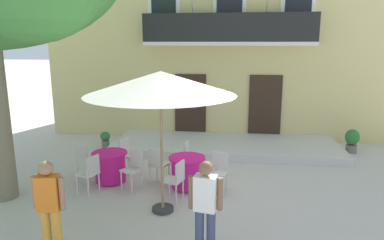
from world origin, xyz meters
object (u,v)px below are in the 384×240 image
object	(u,v)px
cafe_chair_middle_2	(134,167)
pedestrian_mid_plaza	(205,205)
cafe_chair_near_tree_2	(176,178)
pedestrian_near_entrance	(49,205)
cafe_table_near_tree	(187,172)
cafe_chair_middle_1	(90,172)
cafe_chair_middle_0	(84,158)
cafe_chair_near_tree_1	(158,163)
cafe_chair_middle_3	(127,153)
cafe_umbrella	(160,84)
ground_planter_right	(352,140)
cafe_chair_near_tree_0	(190,156)
cafe_chair_near_tree_3	(219,169)
ground_planter_left	(105,138)
cafe_table_middle	(110,167)

from	to	relation	value
cafe_chair_middle_2	pedestrian_mid_plaza	bearing A→B (deg)	-53.40
cafe_chair_near_tree_2	pedestrian_near_entrance	bearing A→B (deg)	-124.75
cafe_table_near_tree	cafe_chair_middle_1	distance (m)	2.22
cafe_table_near_tree	cafe_chair_middle_0	xyz separation A→B (m)	(-2.66, 0.30, 0.14)
cafe_table_near_tree	cafe_chair_near_tree_1	xyz separation A→B (m)	(-0.74, 0.15, 0.14)
cafe_chair_middle_3	cafe_umbrella	size ratio (longest dim) A/B	0.31
cafe_chair_middle_1	pedestrian_mid_plaza	xyz separation A→B (m)	(2.81, -2.15, 0.40)
ground_planter_right	pedestrian_near_entrance	world-z (taller)	pedestrian_near_entrance
cafe_umbrella	pedestrian_mid_plaza	size ratio (longest dim) A/B	1.77
cafe_chair_near_tree_1	cafe_chair_middle_0	world-z (taller)	same
cafe_chair_near_tree_0	cafe_chair_near_tree_3	xyz separation A→B (m)	(0.77, -0.84, 0.00)
cafe_table_near_tree	pedestrian_mid_plaza	bearing A→B (deg)	-76.23
cafe_table_near_tree	pedestrian_mid_plaza	xyz separation A→B (m)	(0.67, -2.75, 0.54)
cafe_chair_middle_0	ground_planter_right	size ratio (longest dim) A/B	1.22
cafe_chair_near_tree_2	cafe_umbrella	size ratio (longest dim) A/B	0.31
cafe_chair_near_tree_2	ground_planter_right	world-z (taller)	cafe_chair_near_tree_2
cafe_chair_near_tree_0	cafe_chair_near_tree_1	xyz separation A→B (m)	(-0.72, -0.60, 0.00)
cafe_chair_near_tree_3	cafe_chair_middle_2	size ratio (longest dim) A/B	1.00
cafe_chair_near_tree_0	ground_planter_left	world-z (taller)	cafe_chair_near_tree_0
cafe_chair_middle_1	ground_planter_right	xyz separation A→B (m)	(6.86, 3.96, -0.12)
cafe_umbrella	pedestrian_near_entrance	world-z (taller)	cafe_umbrella
cafe_chair_near_tree_0	cafe_chair_near_tree_1	distance (m)	0.94
cafe_table_middle	cafe_chair_middle_1	bearing A→B (deg)	-105.69
cafe_chair_near_tree_1	cafe_chair_middle_3	bearing A→B (deg)	144.64
cafe_chair_middle_0	cafe_table_near_tree	bearing A→B (deg)	-6.40
cafe_chair_middle_2	cafe_table_near_tree	bearing A→B (deg)	8.19
cafe_chair_near_tree_0	pedestrian_mid_plaza	size ratio (longest dim) A/B	0.55
ground_planter_left	cafe_chair_near_tree_3	bearing A→B (deg)	-37.88
cafe_chair_middle_2	cafe_umbrella	bearing A→B (deg)	-49.04
cafe_chair_middle_1	cafe_table_middle	bearing A→B (deg)	74.31
cafe_chair_near_tree_3	cafe_umbrella	size ratio (longest dim) A/B	0.31
cafe_chair_near_tree_1	cafe_umbrella	bearing A→B (deg)	-73.46
cafe_chair_near_tree_2	cafe_umbrella	distance (m)	2.15
ground_planter_left	cafe_table_near_tree	bearing A→B (deg)	-43.14
cafe_chair_near_tree_1	pedestrian_mid_plaza	xyz separation A→B (m)	(1.41, -2.91, 0.40)
cafe_chair_near_tree_2	cafe_chair_middle_3	bearing A→B (deg)	134.81
cafe_chair_near_tree_3	pedestrian_mid_plaza	distance (m)	2.70
ground_planter_left	pedestrian_near_entrance	world-z (taller)	pedestrian_near_entrance
cafe_chair_near_tree_1	cafe_chair_middle_3	xyz separation A→B (m)	(-0.98, 0.70, 0.00)
cafe_chair_middle_0	cafe_chair_middle_3	bearing A→B (deg)	30.31
cafe_chair_near_tree_2	cafe_chair_near_tree_1	bearing A→B (deg)	123.73
cafe_chair_near_tree_1	ground_planter_left	bearing A→B (deg)	130.68
cafe_chair_middle_0	pedestrian_mid_plaza	size ratio (longest dim) A/B	0.55
pedestrian_near_entrance	cafe_chair_near_tree_1	bearing A→B (deg)	72.71
cafe_chair_near_tree_2	ground_planter_left	world-z (taller)	cafe_chair_near_tree_2
cafe_table_middle	cafe_chair_middle_1	xyz separation A→B (m)	(-0.20, -0.73, 0.14)
cafe_chair_middle_1	cafe_chair_middle_3	distance (m)	1.51
cafe_chair_near_tree_0	pedestrian_mid_plaza	xyz separation A→B (m)	(0.70, -3.51, 0.40)
cafe_chair_middle_3	ground_planter_left	bearing A→B (deg)	124.06
cafe_chair_near_tree_2	cafe_chair_middle_0	world-z (taller)	same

